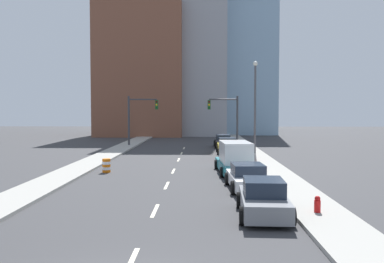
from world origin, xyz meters
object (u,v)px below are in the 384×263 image
sedan_white (248,178)px  sedan_yellow (227,146)px  fire_hydrant (317,206)px  sedan_gray (264,199)px  sedan_black (223,141)px  traffic_signal_left (137,114)px  traffic_signal_right (229,114)px  sedan_red (234,152)px  traffic_barrel (106,166)px  street_lamp (255,101)px  box_truck_teal (235,158)px

sedan_white → sedan_yellow: bearing=87.0°
fire_hydrant → sedan_gray: sedan_gray is taller
sedan_gray → sedan_black: bearing=92.7°
fire_hydrant → traffic_signal_left: bearing=110.5°
fire_hydrant → sedan_yellow: size_ratio=0.18×
traffic_signal_right → sedan_red: traffic_signal_right is taller
sedan_gray → sedan_yellow: 25.06m
traffic_signal_left → traffic_signal_right: bearing=0.0°
sedan_white → sedan_black: sedan_black is taller
sedan_yellow → traffic_barrel: bearing=-124.8°
sedan_gray → sedan_yellow: size_ratio=1.00×
fire_hydrant → traffic_barrel: bearing=133.5°
traffic_signal_right → fire_hydrant: (1.53, -32.91, -3.38)m
sedan_white → traffic_barrel: bearing=143.4°
traffic_signal_right → sedan_black: 3.39m
sedan_yellow → traffic_signal_right: bearing=85.3°
sedan_red → street_lamp: bearing=59.8°
fire_hydrant → sedan_yellow: (-2.15, 25.02, 0.28)m
sedan_gray → box_truck_teal: size_ratio=0.72×
box_truck_teal → sedan_black: bearing=86.1°
sedan_white → sedan_yellow: (0.04, 19.23, 0.04)m
fire_hydrant → sedan_red: size_ratio=0.19×
box_truck_teal → sedan_red: box_truck_teal is taller
sedan_yellow → traffic_signal_left: bearing=141.9°
fire_hydrant → sedan_black: (-2.24, 31.80, 0.26)m
fire_hydrant → sedan_yellow: 25.12m
traffic_signal_left → sedan_yellow: traffic_signal_left is taller
traffic_signal_left → box_truck_teal: 23.56m
traffic_barrel → sedan_yellow: (9.08, 13.17, 0.22)m
fire_hydrant → box_truck_teal: (-2.41, 11.70, 0.60)m
street_lamp → sedan_gray: bearing=-96.2°
traffic_signal_left → sedan_white: bearing=-69.6°
street_lamp → fire_hydrant: size_ratio=10.62×
sedan_white → sedan_red: bearing=86.2°
street_lamp → box_truck_teal: bearing=-103.3°
street_lamp → traffic_signal_right: bearing=101.5°
street_lamp → sedan_red: 6.69m
traffic_barrel → sedan_white: size_ratio=0.20×
sedan_red → sedan_yellow: size_ratio=0.96×
fire_hydrant → sedan_gray: 2.20m
street_lamp → sedan_red: street_lamp is taller
traffic_signal_right → sedan_white: traffic_signal_right is taller
sedan_gray → sedan_black: 31.84m
traffic_signal_left → sedan_red: (10.31, -13.83, -3.09)m
sedan_white → sedan_black: 26.01m
sedan_gray → sedan_red: size_ratio=1.04×
sedan_gray → traffic_signal_left: bearing=109.6°
box_truck_teal → sedan_black: 20.11m
traffic_signal_left → fire_hydrant: size_ratio=7.07×
street_lamp → sedan_black: 9.76m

